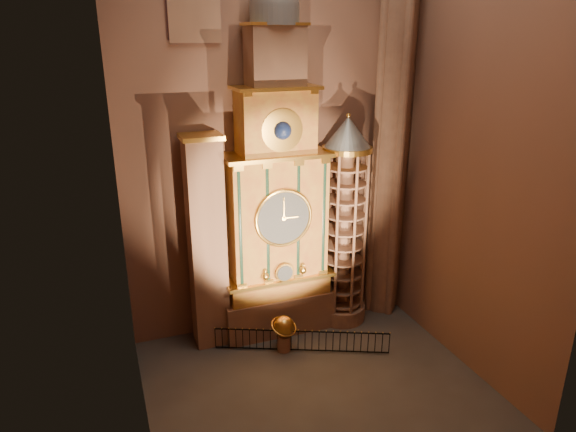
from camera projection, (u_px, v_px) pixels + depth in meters
name	position (u px, v px, depth m)	size (l,w,h in m)	color
floor	(316.00, 385.00, 22.06)	(14.00, 14.00, 0.00)	#383330
wall_back	(268.00, 109.00, 23.70)	(22.00, 22.00, 0.00)	#875A48
wall_left	(118.00, 143.00, 16.08)	(22.00, 22.00, 0.00)	#875A48
wall_right	(479.00, 119.00, 20.74)	(22.00, 22.00, 0.00)	#875A48
astronomical_clock	(276.00, 204.00, 24.23)	(5.60, 2.41, 16.70)	#8C634C
portrait_tower	(207.00, 243.00, 23.62)	(1.80, 1.60, 10.20)	#8C634C
stair_turret	(344.00, 225.00, 25.63)	(2.50, 2.50, 10.80)	#8C634C
gothic_pier	(394.00, 105.00, 24.85)	(2.04, 2.04, 22.00)	#8C634C
celestial_globe	(284.00, 330.00, 24.17)	(1.59, 1.55, 1.79)	#8C634C
iron_railing	(302.00, 341.00, 24.20)	(7.54, 3.36, 1.08)	black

